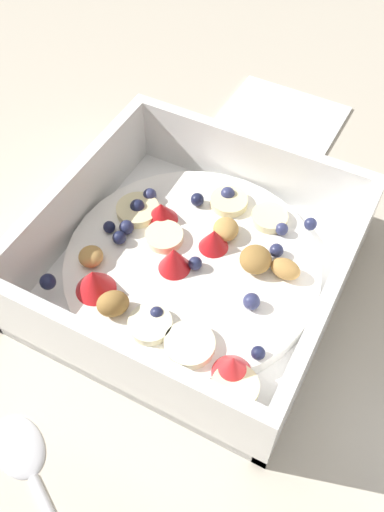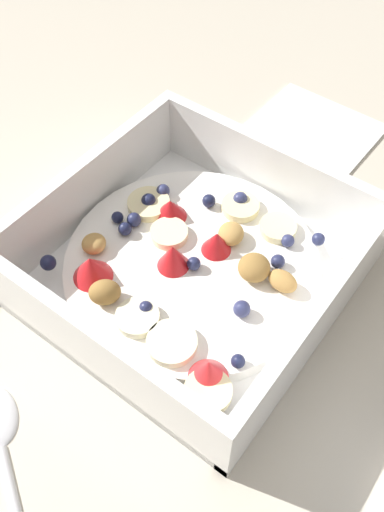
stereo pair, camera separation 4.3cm
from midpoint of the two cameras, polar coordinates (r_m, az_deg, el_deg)
ground_plane at (r=0.46m, az=5.34°, el=-2.97°), size 2.40×2.40×0.00m
fruit_bowl at (r=0.44m, az=2.71°, el=-1.02°), size 0.23×0.23×0.07m
spoon at (r=0.40m, az=-15.90°, el=-18.73°), size 0.10×0.16×0.01m
folded_napkin at (r=0.59m, az=14.00°, el=11.99°), size 0.12×0.12×0.01m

